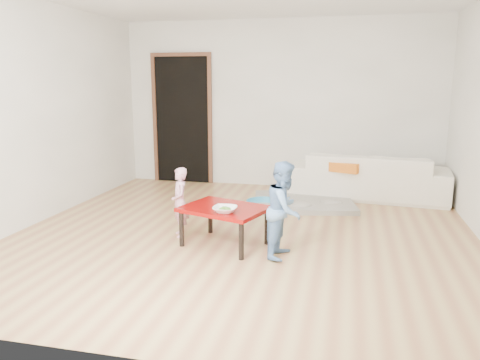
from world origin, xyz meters
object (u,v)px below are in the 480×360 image
(bowl, at_px, (225,209))
(basin, at_px, (264,206))
(red_table, at_px, (224,226))
(sofa, at_px, (368,175))
(child_pink, at_px, (180,202))
(child_blue, at_px, (284,210))

(bowl, bearing_deg, basin, 86.01)
(red_table, bearing_deg, sofa, 58.57)
(bowl, bearing_deg, child_pink, 148.34)
(bowl, height_order, child_pink, child_pink)
(bowl, bearing_deg, child_blue, 2.72)
(red_table, height_order, basin, red_table)
(child_blue, bearing_deg, basin, 25.74)
(red_table, xyz_separation_m, bowl, (0.06, -0.19, 0.23))
(child_blue, bearing_deg, bowl, 101.16)
(child_blue, xyz_separation_m, basin, (-0.47, 1.51, -0.39))
(red_table, xyz_separation_m, basin, (0.17, 1.35, -0.13))
(bowl, xyz_separation_m, child_pink, (-0.60, 0.37, -0.06))
(bowl, xyz_separation_m, basin, (0.11, 1.54, -0.37))
(sofa, height_order, child_blue, child_blue)
(child_pink, height_order, basin, child_pink)
(red_table, height_order, child_pink, child_pink)
(sofa, height_order, bowl, sofa)
(bowl, xyz_separation_m, child_blue, (0.58, 0.03, 0.03))
(child_blue, relative_size, basin, 2.04)
(sofa, relative_size, child_pink, 2.91)
(red_table, height_order, bowl, bowl)
(red_table, relative_size, child_pink, 1.08)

